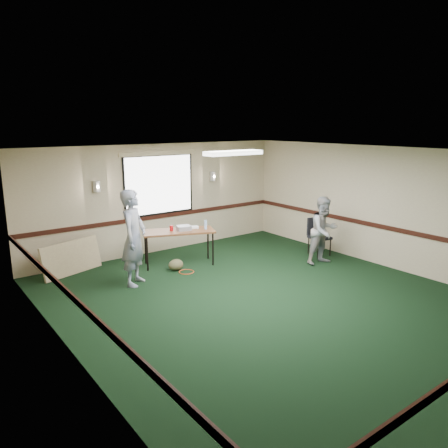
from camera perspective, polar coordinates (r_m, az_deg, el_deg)
ground at (r=8.23m, az=5.52°, el=-9.82°), size 8.00×8.00×0.00m
room_shell at (r=9.40m, az=-3.02°, el=3.17°), size 8.00×8.02×8.00m
folding_table at (r=9.99m, az=-5.95°, el=-1.18°), size 1.74×1.20×0.81m
projector at (r=9.98m, az=-5.29°, el=-0.52°), size 0.36×0.32×0.10m
game_console at (r=10.16m, az=-3.94°, el=-0.41°), size 0.23×0.21×0.05m
red_cup at (r=9.95m, az=-6.89°, el=-0.55°), size 0.08×0.08×0.12m
water_bottle at (r=10.03m, az=-2.43°, el=-0.09°), size 0.06×0.06×0.21m
duffel_bag at (r=9.77m, az=-6.31°, el=-5.32°), size 0.42×0.38×0.25m
cable_coil at (r=9.65m, az=-4.93°, el=-6.24°), size 0.40×0.40×0.02m
folded_table at (r=9.99m, az=-19.29°, el=-4.18°), size 1.40×0.62×0.72m
conference_chair at (r=11.04m, az=12.12°, el=-1.16°), size 0.52×0.53×0.91m
person_left at (r=8.85m, az=-11.70°, el=-1.77°), size 0.83×0.82×1.94m
person_right at (r=10.26m, az=12.91°, el=-0.83°), size 0.82×0.67×1.57m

